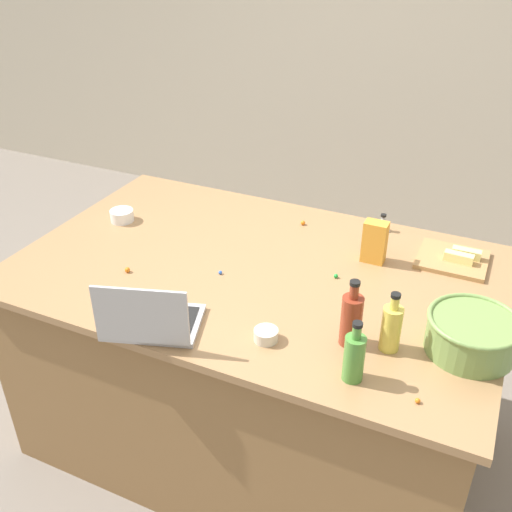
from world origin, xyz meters
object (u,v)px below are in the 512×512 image
at_px(ramekin_small, 266,335).
at_px(butter_stick_right, 466,253).
at_px(laptop, 150,320).
at_px(bottle_oil, 391,327).
at_px(ramekin_medium, 122,216).
at_px(butter_stick_left, 459,257).
at_px(bottle_soy, 351,319).
at_px(mixing_bowl_large, 472,334).
at_px(bottle_olive, 354,357).
at_px(kitchen_timer, 383,223).
at_px(candy_bag, 375,242).
at_px(cutting_board, 452,259).

bearing_deg(ramekin_small, butter_stick_right, 56.47).
distance_m(laptop, bottle_oil, 0.77).
relative_size(bottle_oil, ramekin_medium, 2.01).
bearing_deg(butter_stick_right, bottle_oil, -102.72).
xyz_separation_m(butter_stick_left, ramekin_small, (-0.49, -0.73, -0.02)).
xyz_separation_m(butter_stick_right, ramekin_small, (-0.51, -0.78, -0.02)).
bearing_deg(bottle_soy, bottle_oil, 11.81).
distance_m(mixing_bowl_large, bottle_olive, 0.40).
height_order(bottle_soy, ramekin_medium, bottle_soy).
bearing_deg(bottle_soy, butter_stick_right, 68.40).
xyz_separation_m(ramekin_small, kitchen_timer, (0.15, 0.90, 0.02)).
distance_m(bottle_soy, kitchen_timer, 0.80).
height_order(bottle_soy, candy_bag, bottle_soy).
xyz_separation_m(laptop, cutting_board, (0.83, 0.87, -0.04)).
distance_m(butter_stick_left, candy_bag, 0.33).
xyz_separation_m(cutting_board, butter_stick_right, (0.05, 0.02, 0.03)).
height_order(bottle_soy, butter_stick_left, bottle_soy).
bearing_deg(laptop, butter_stick_left, 44.87).
height_order(bottle_olive, butter_stick_left, bottle_olive).
bearing_deg(bottle_oil, butter_stick_right, 77.28).
bearing_deg(bottle_oil, ramekin_small, -161.19).
distance_m(cutting_board, candy_bag, 0.32).
bearing_deg(bottle_oil, laptop, -161.57).
bearing_deg(cutting_board, ramekin_medium, -169.58).
bearing_deg(butter_stick_left, bottle_oil, -101.60).
relative_size(bottle_soy, kitchen_timer, 3.03).
distance_m(bottle_oil, butter_stick_left, 0.62).
height_order(bottle_soy, cutting_board, bottle_soy).
height_order(ramekin_medium, kitchen_timer, kitchen_timer).
distance_m(bottle_soy, ramekin_small, 0.28).
xyz_separation_m(bottle_oil, ramekin_small, (-0.37, -0.13, -0.06)).
height_order(cutting_board, candy_bag, candy_bag).
xyz_separation_m(bottle_olive, cutting_board, (0.17, 0.81, -0.07)).
bearing_deg(butter_stick_right, mixing_bowl_large, -81.41).
distance_m(ramekin_small, ramekin_medium, 1.05).
distance_m(laptop, bottle_soy, 0.65).
bearing_deg(cutting_board, candy_bag, -156.36).
bearing_deg(butter_stick_left, bottle_soy, -111.23).
xyz_separation_m(butter_stick_left, candy_bag, (-0.31, -0.10, 0.05)).
bearing_deg(kitchen_timer, mixing_bowl_large, -56.53).
bearing_deg(laptop, candy_bag, 53.96).
bearing_deg(cutting_board, bottle_olive, -101.59).
height_order(mixing_bowl_large, candy_bag, candy_bag).
xyz_separation_m(cutting_board, ramekin_small, (-0.47, -0.75, 0.01)).
bearing_deg(candy_bag, bottle_oil, -69.77).
height_order(butter_stick_left, candy_bag, candy_bag).
xyz_separation_m(ramekin_medium, candy_bag, (1.10, 0.13, 0.06)).
height_order(butter_stick_left, ramekin_small, butter_stick_left).
bearing_deg(ramekin_medium, bottle_soy, -18.82).
relative_size(bottle_oil, butter_stick_left, 1.89).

